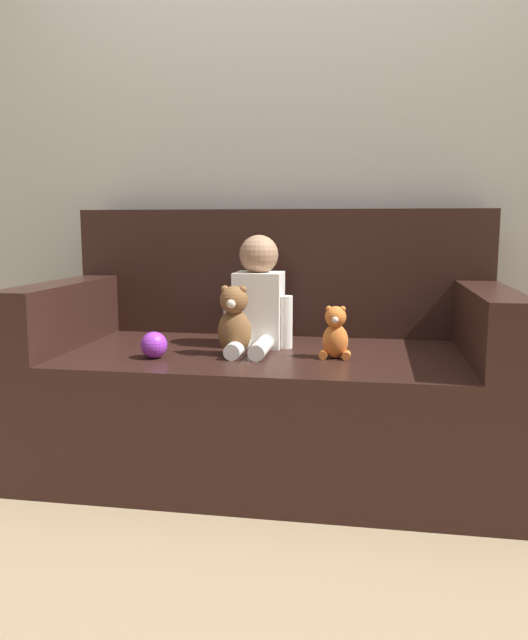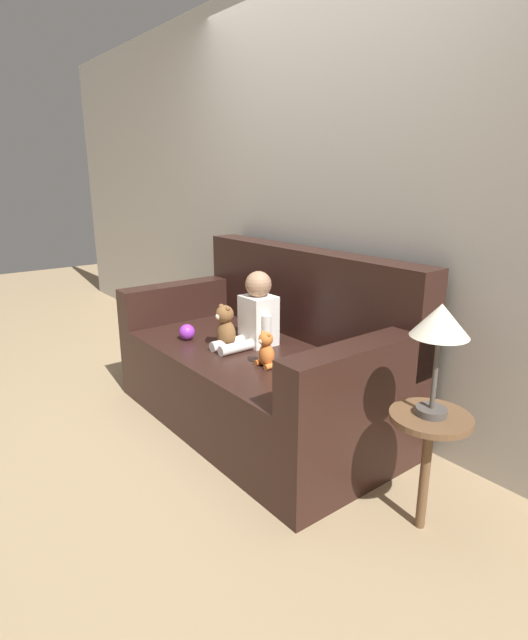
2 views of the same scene
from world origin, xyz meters
name	(u,v)px [view 1 (image 1 of 2)]	position (x,y,z in m)	size (l,w,h in m)	color
ground_plane	(267,464)	(0.00, 0.00, 0.00)	(12.00, 12.00, 0.00)	#9E8460
wall_back	(287,144)	(0.00, 0.55, 1.30)	(8.00, 0.05, 2.60)	#ADA89E
couch	(270,376)	(0.00, 0.06, 0.34)	(1.76, 0.93, 1.00)	black
person_baby	(258,301)	(-0.04, 0.03, 0.65)	(0.27, 0.38, 0.43)	white
teddy_bear_brown	(234,321)	(-0.10, -0.14, 0.59)	(0.12, 0.12, 0.26)	brown
plush_toy_side	(335,334)	(0.27, -0.14, 0.56)	(0.11, 0.09, 0.19)	orange
toy_ball	(154,345)	(-0.37, -0.24, 0.52)	(0.10, 0.10, 0.10)	purple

